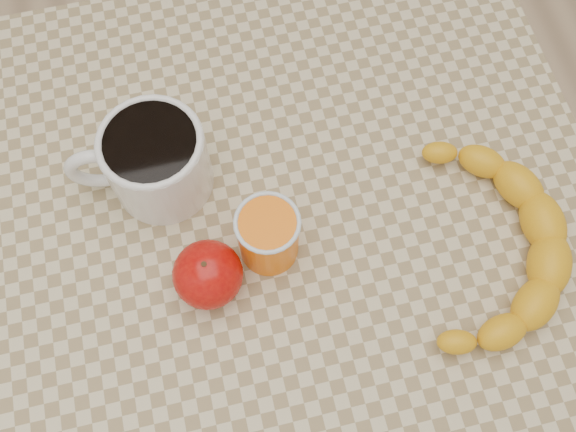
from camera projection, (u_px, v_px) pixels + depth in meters
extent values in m
plane|color=tan|center=(288.00, 344.00, 1.48)|extent=(3.00, 3.00, 0.00)
cube|color=#CAB88F|center=(288.00, 228.00, 0.80)|extent=(0.80, 0.80, 0.04)
cube|color=#93764A|center=(288.00, 242.00, 0.85)|extent=(0.74, 0.74, 0.06)
cylinder|color=#93764A|center=(72.00, 175.00, 1.25)|extent=(0.05, 0.05, 0.71)
cylinder|color=#93764A|center=(414.00, 104.00, 1.31)|extent=(0.05, 0.05, 0.71)
cylinder|color=white|center=(158.00, 162.00, 0.76)|extent=(0.14, 0.14, 0.10)
cylinder|color=black|center=(150.00, 143.00, 0.72)|extent=(0.11, 0.11, 0.01)
torus|color=white|center=(149.00, 141.00, 0.71)|extent=(0.12, 0.12, 0.01)
torus|color=white|center=(98.00, 169.00, 0.76)|extent=(0.08, 0.02, 0.08)
cylinder|color=orange|center=(268.00, 236.00, 0.73)|extent=(0.07, 0.07, 0.08)
torus|color=silver|center=(267.00, 222.00, 0.69)|extent=(0.07, 0.07, 0.01)
ellipsoid|color=#950406|center=(208.00, 274.00, 0.72)|extent=(0.08, 0.08, 0.07)
cylinder|color=#382311|center=(205.00, 266.00, 0.69)|extent=(0.01, 0.01, 0.01)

